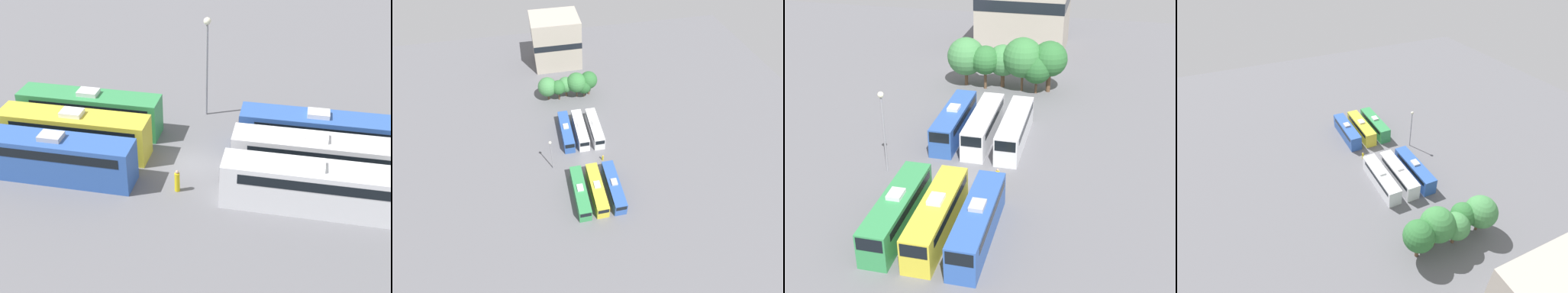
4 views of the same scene
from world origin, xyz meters
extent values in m
plane|color=slate|center=(0.00, 0.00, 0.00)|extent=(125.54, 125.54, 0.00)
cube|color=#338C4C|center=(-3.42, -8.89, 1.59)|extent=(2.43, 11.39, 3.19)
cube|color=black|center=(-3.42, -8.60, 2.49)|extent=(2.47, 9.68, 0.70)
cube|color=black|center=(-3.42, -14.57, 2.48)|extent=(2.13, 0.08, 1.12)
cube|color=silver|center=(-3.42, -8.89, 3.36)|extent=(1.20, 1.60, 0.35)
cube|color=gold|center=(0.02, -8.84, 1.59)|extent=(2.43, 11.39, 3.19)
cube|color=black|center=(0.02, -8.55, 2.49)|extent=(2.47, 9.68, 0.70)
cube|color=black|center=(0.02, -14.52, 2.48)|extent=(2.13, 0.08, 1.12)
cube|color=white|center=(0.02, -8.84, 3.36)|extent=(1.20, 1.60, 0.35)
cube|color=#2D56A8|center=(3.50, -8.91, 1.59)|extent=(2.43, 11.39, 3.19)
cube|color=black|center=(3.50, -8.63, 2.49)|extent=(2.47, 9.68, 0.70)
cube|color=black|center=(3.50, -14.60, 2.48)|extent=(2.13, 0.08, 1.12)
cube|color=#B2B2B7|center=(3.50, -8.91, 3.36)|extent=(1.20, 1.60, 0.35)
cube|color=#2D56A8|center=(-3.44, 8.92, 1.59)|extent=(2.43, 11.39, 3.19)
cube|color=black|center=(-3.44, 9.20, 2.49)|extent=(2.47, 9.68, 0.70)
cube|color=black|center=(-3.44, 3.24, 2.48)|extent=(2.13, 0.08, 1.12)
cube|color=silver|center=(-3.44, 8.92, 3.36)|extent=(1.20, 1.60, 0.35)
cube|color=silver|center=(-0.05, 8.81, 1.59)|extent=(2.43, 11.39, 3.19)
cube|color=black|center=(-0.05, 9.09, 2.49)|extent=(2.47, 9.68, 0.70)
cube|color=black|center=(-0.05, 3.13, 2.48)|extent=(2.13, 0.08, 1.12)
cube|color=white|center=(-0.05, 8.81, 3.36)|extent=(1.20, 1.60, 0.35)
cube|color=silver|center=(3.48, 8.61, 1.59)|extent=(2.43, 11.39, 3.19)
cube|color=black|center=(3.48, 8.89, 2.49)|extent=(2.47, 9.68, 0.70)
cube|color=black|center=(3.48, 2.93, 2.48)|extent=(2.13, 0.08, 1.12)
cube|color=white|center=(3.48, 8.61, 3.36)|extent=(1.20, 1.60, 0.35)
cylinder|color=gold|center=(3.38, -0.16, 0.72)|extent=(0.36, 0.36, 1.43)
sphere|color=tan|center=(3.38, -0.16, 1.55)|extent=(0.24, 0.24, 0.24)
cylinder|color=gray|center=(-7.86, -0.23, 4.03)|extent=(0.20, 0.20, 8.05)
sphere|color=#EAE5C6|center=(-7.86, -0.23, 8.23)|extent=(0.60, 0.60, 0.60)
cylinder|color=brown|center=(-5.92, 24.04, 1.15)|extent=(0.46, 0.46, 2.31)
sphere|color=#428447|center=(-5.92, 24.04, 4.09)|extent=(5.09, 5.09, 5.09)
cylinder|color=brown|center=(-3.10, 23.34, 1.33)|extent=(0.38, 0.38, 2.66)
sphere|color=#2D6B33|center=(-3.10, 23.34, 4.01)|extent=(3.85, 3.85, 3.85)
cylinder|color=brown|center=(-0.96, 24.49, 1.15)|extent=(0.53, 0.53, 2.30)
sphere|color=#428447|center=(-0.96, 24.49, 3.77)|extent=(4.20, 4.20, 4.20)
cylinder|color=brown|center=(1.83, 23.66, 1.39)|extent=(0.33, 0.33, 2.78)
sphere|color=#387A3D|center=(1.83, 23.66, 4.63)|extent=(5.28, 5.28, 5.28)
cylinder|color=brown|center=(3.77, 23.24, 1.02)|extent=(0.31, 0.31, 2.05)
sphere|color=#28602D|center=(3.77, 23.24, 3.45)|extent=(4.00, 4.00, 4.00)
cylinder|color=brown|center=(5.28, 24.20, 1.46)|extent=(0.57, 0.57, 2.92)
sphere|color=#2D6B33|center=(5.28, 24.20, 4.55)|extent=(4.66, 4.66, 4.66)
cube|color=#B2A899|center=(-1.02, 42.00, 7.26)|extent=(13.76, 11.54, 14.51)
camera|label=1|loc=(32.63, 7.06, 22.32)|focal=50.00mm
camera|label=2|loc=(-8.97, -42.80, 52.98)|focal=28.00mm
camera|label=3|loc=(11.88, -43.80, 27.92)|focal=50.00mm
camera|label=4|loc=(22.35, 45.76, 39.77)|focal=28.00mm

